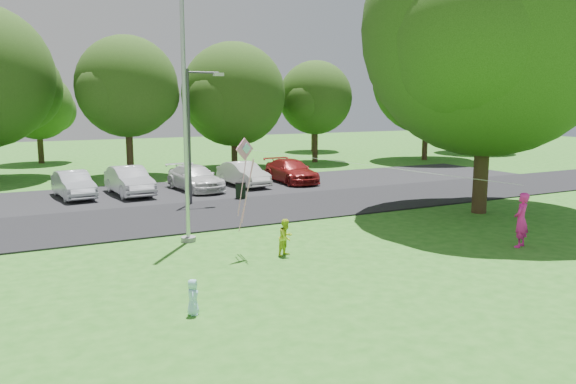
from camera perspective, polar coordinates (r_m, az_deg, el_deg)
name	(u,v)px	position (r m, az deg, el deg)	size (l,w,h in m)	color
ground	(358,265)	(16.57, 7.10, -7.39)	(120.00, 120.00, 0.00)	#296D1C
park_road	(238,211)	(24.28, -5.06, -1.96)	(60.00, 6.00, 0.06)	black
parking_strip	(191,190)	(30.30, -9.79, 0.17)	(42.00, 7.00, 0.06)	black
flagpole	(185,118)	(18.88, -10.43, 7.40)	(0.50, 0.50, 10.00)	#B7BABF
street_lamp	(194,124)	(25.87, -9.52, 6.81)	(1.73, 0.29, 6.15)	#3F3F44
trash_can	(241,191)	(27.32, -4.84, 0.12)	(0.52, 0.52, 0.83)	black
big_tree	(489,37)	(24.98, 19.70, 14.63)	(10.88, 10.36, 12.78)	#332316
tree_row	(171,86)	(38.77, -11.80, 10.48)	(64.35, 11.94, 10.88)	#332316
horizon_trees	(168,106)	(48.71, -12.07, 8.51)	(77.46, 7.20, 7.02)	#332316
parked_cars	(199,177)	(30.30, -9.07, 1.52)	(13.74, 4.85, 1.43)	#B2B7BF
woman	(521,220)	(19.74, 22.60, -2.64)	(0.66, 0.43, 1.80)	#F520A2
child_yellow	(286,237)	(17.31, -0.21, -4.62)	(0.56, 0.44, 1.15)	#C7E123
child_blue	(193,297)	(12.85, -9.63, -10.47)	(0.40, 0.26, 0.82)	#A6E5FF
kite	(252,163)	(17.11, -3.68, 2.96)	(8.62, 3.64, 2.95)	pink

